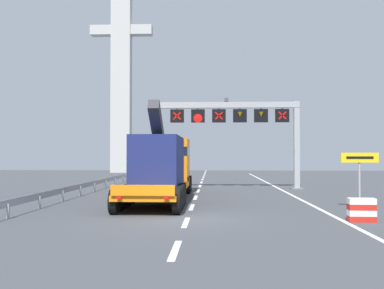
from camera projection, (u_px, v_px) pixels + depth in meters
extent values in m
plane|color=#424449|center=(183.00, 219.00, 18.10)|extent=(112.00, 112.00, 0.00)
cube|color=silver|center=(175.00, 250.00, 12.10)|extent=(0.20, 2.60, 0.01)
cube|color=silver|center=(186.00, 222.00, 17.05)|extent=(0.20, 2.60, 0.01)
cube|color=silver|center=(192.00, 207.00, 22.01)|extent=(0.20, 2.60, 0.01)
cube|color=silver|center=(196.00, 198.00, 26.96)|extent=(0.20, 2.60, 0.01)
cube|color=silver|center=(198.00, 191.00, 31.92)|extent=(0.20, 2.60, 0.01)
cube|color=silver|center=(200.00, 186.00, 36.88)|extent=(0.20, 2.60, 0.01)
cube|color=silver|center=(201.00, 182.00, 41.83)|extent=(0.20, 2.60, 0.01)
cube|color=silver|center=(203.00, 179.00, 46.79)|extent=(0.20, 2.60, 0.01)
cube|color=silver|center=(203.00, 177.00, 51.74)|extent=(0.20, 2.60, 0.01)
cube|color=silver|center=(204.00, 175.00, 56.70)|extent=(0.20, 2.60, 0.01)
cube|color=silver|center=(205.00, 174.00, 61.66)|extent=(0.20, 2.60, 0.01)
cube|color=silver|center=(205.00, 172.00, 66.61)|extent=(0.20, 2.60, 0.01)
cube|color=silver|center=(206.00, 171.00, 71.57)|extent=(0.20, 2.60, 0.01)
cube|color=silver|center=(289.00, 194.00, 29.81)|extent=(0.20, 63.00, 0.01)
cube|color=#9EA0A5|center=(297.00, 145.00, 33.77)|extent=(0.40, 0.40, 6.56)
cube|color=slate|center=(297.00, 189.00, 33.69)|extent=(0.90, 0.90, 0.08)
cube|color=#9EA0A5|center=(229.00, 105.00, 34.06)|extent=(10.44, 0.44, 0.44)
cube|color=#4C4C51|center=(226.00, 100.00, 34.08)|extent=(0.28, 0.40, 0.28)
cube|color=black|center=(282.00, 116.00, 33.86)|extent=(1.03, 0.24, 0.99)
cube|color=#9EA0A5|center=(282.00, 108.00, 33.88)|extent=(0.08, 0.08, 0.16)
cube|color=red|center=(282.00, 116.00, 33.73)|extent=(0.62, 0.02, 0.62)
cube|color=red|center=(282.00, 116.00, 33.73)|extent=(0.62, 0.02, 0.62)
cube|color=black|center=(261.00, 116.00, 33.93)|extent=(1.03, 0.24, 0.99)
cube|color=#9EA0A5|center=(261.00, 109.00, 33.95)|extent=(0.08, 0.08, 0.16)
cone|color=orange|center=(261.00, 114.00, 33.81)|extent=(0.37, 0.37, 0.35)
cube|color=black|center=(240.00, 116.00, 34.00)|extent=(1.03, 0.24, 0.99)
cube|color=#9EA0A5|center=(240.00, 109.00, 34.02)|extent=(0.08, 0.08, 0.16)
cone|color=orange|center=(240.00, 114.00, 33.88)|extent=(0.37, 0.37, 0.35)
cube|color=black|center=(219.00, 116.00, 34.07)|extent=(1.03, 0.24, 0.99)
cube|color=#9EA0A5|center=(219.00, 109.00, 34.09)|extent=(0.08, 0.08, 0.16)
cube|color=red|center=(219.00, 116.00, 33.95)|extent=(0.62, 0.02, 0.62)
cube|color=red|center=(219.00, 116.00, 33.95)|extent=(0.62, 0.02, 0.62)
cube|color=black|center=(198.00, 116.00, 34.15)|extent=(1.03, 0.24, 0.99)
cube|color=#9EA0A5|center=(198.00, 109.00, 34.16)|extent=(0.08, 0.08, 0.16)
cone|color=red|center=(198.00, 118.00, 34.01)|extent=(0.66, 0.02, 0.66)
cube|color=black|center=(177.00, 116.00, 34.22)|extent=(1.03, 0.24, 0.99)
cube|color=#9EA0A5|center=(177.00, 109.00, 34.23)|extent=(0.08, 0.08, 0.16)
cube|color=red|center=(177.00, 116.00, 34.09)|extent=(0.62, 0.02, 0.62)
cube|color=red|center=(177.00, 116.00, 34.09)|extent=(0.62, 0.02, 0.62)
cube|color=orange|center=(158.00, 189.00, 23.86)|extent=(2.84, 10.41, 0.24)
cube|color=orange|center=(143.00, 190.00, 18.59)|extent=(2.66, 0.09, 0.44)
cylinder|color=black|center=(114.00, 202.00, 19.41)|extent=(0.32, 1.10, 1.10)
cylinder|color=black|center=(177.00, 202.00, 19.30)|extent=(0.32, 1.10, 1.10)
cylinder|color=black|center=(119.00, 199.00, 20.46)|extent=(0.32, 1.10, 1.10)
cylinder|color=black|center=(178.00, 199.00, 20.35)|extent=(0.32, 1.10, 1.10)
cylinder|color=black|center=(123.00, 197.00, 21.51)|extent=(0.32, 1.10, 1.10)
cylinder|color=black|center=(180.00, 197.00, 21.40)|extent=(0.32, 1.10, 1.10)
cylinder|color=black|center=(128.00, 195.00, 22.56)|extent=(0.32, 1.10, 1.10)
cylinder|color=black|center=(181.00, 195.00, 22.45)|extent=(0.32, 1.10, 1.10)
cylinder|color=black|center=(131.00, 193.00, 23.61)|extent=(0.32, 1.10, 1.10)
cylinder|color=black|center=(183.00, 193.00, 23.50)|extent=(0.32, 1.10, 1.10)
cube|color=orange|center=(170.00, 162.00, 30.98)|extent=(2.59, 3.21, 3.10)
cube|color=black|center=(170.00, 151.00, 30.99)|extent=(2.62, 3.23, 0.60)
cylinder|color=black|center=(153.00, 183.00, 31.88)|extent=(0.34, 1.10, 1.10)
cylinder|color=black|center=(189.00, 183.00, 31.77)|extent=(0.34, 1.10, 1.10)
cylinder|color=black|center=(149.00, 185.00, 29.88)|extent=(0.34, 1.10, 1.10)
cylinder|color=black|center=(188.00, 185.00, 29.77)|extent=(0.34, 1.10, 1.10)
cube|color=navy|center=(158.00, 162.00, 24.29)|extent=(2.40, 5.73, 2.70)
cube|color=#2D2D33|center=(157.00, 124.00, 23.48)|extent=(0.57, 2.94, 2.29)
cube|color=red|center=(119.00, 198.00, 18.58)|extent=(0.20, 0.06, 0.12)
cube|color=red|center=(166.00, 198.00, 18.50)|extent=(0.20, 0.06, 0.12)
cylinder|color=#9EA0A5|center=(359.00, 180.00, 21.62)|extent=(0.10, 0.10, 2.66)
cube|color=yellow|center=(360.00, 158.00, 21.58)|extent=(1.78, 0.06, 0.48)
cube|color=black|center=(360.00, 158.00, 21.55)|extent=(1.28, 0.01, 0.12)
cube|color=red|center=(362.00, 219.00, 17.27)|extent=(1.02, 0.55, 0.23)
cube|color=white|center=(362.00, 213.00, 17.28)|extent=(1.02, 0.55, 0.22)
cube|color=red|center=(362.00, 207.00, 17.28)|extent=(1.02, 0.55, 0.23)
cube|color=white|center=(361.00, 201.00, 17.29)|extent=(1.02, 0.55, 0.23)
cube|color=#999EA3|center=(87.00, 185.00, 29.70)|extent=(0.04, 26.58, 0.32)
cube|color=#999EA3|center=(8.00, 211.00, 18.08)|extent=(0.10, 0.10, 0.60)
cube|color=#999EA3|center=(40.00, 203.00, 21.40)|extent=(0.10, 0.10, 0.60)
cube|color=#999EA3|center=(63.00, 196.00, 24.71)|extent=(0.10, 0.10, 0.60)
cube|color=#999EA3|center=(81.00, 191.00, 28.03)|extent=(0.10, 0.10, 0.60)
cube|color=#999EA3|center=(94.00, 187.00, 31.35)|extent=(0.10, 0.10, 0.60)
cube|color=#999EA3|center=(106.00, 184.00, 34.67)|extent=(0.10, 0.10, 0.60)
cube|color=#999EA3|center=(115.00, 182.00, 37.99)|extent=(0.10, 0.10, 0.60)
cube|color=#999EA3|center=(123.00, 180.00, 41.31)|extent=(0.10, 0.10, 0.60)
cube|color=#B7B7B2|center=(122.00, 58.00, 65.99)|extent=(2.80, 2.00, 33.43)
cube|color=#B7B7B2|center=(122.00, 31.00, 66.08)|extent=(9.00, 1.60, 1.40)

